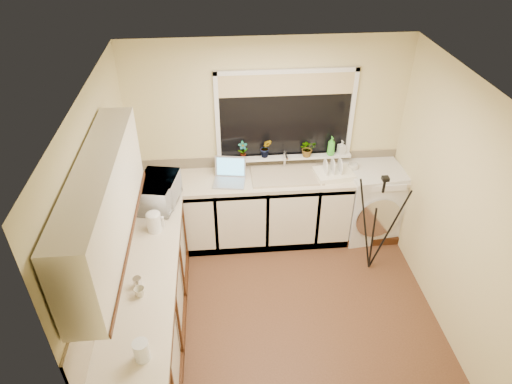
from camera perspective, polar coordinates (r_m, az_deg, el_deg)
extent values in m
plane|color=brown|center=(5.06, 3.10, -14.27)|extent=(3.20, 3.20, 0.00)
plane|color=white|center=(3.60, 4.33, 12.36)|extent=(3.20, 3.20, 0.00)
plane|color=beige|center=(5.46, 1.40, 6.41)|extent=(3.20, 0.00, 3.20)
plane|color=beige|center=(3.19, 7.62, -19.95)|extent=(3.20, 0.00, 3.20)
plane|color=beige|center=(4.30, -18.03, -4.25)|extent=(0.00, 3.00, 3.00)
plane|color=beige|center=(4.70, 23.31, -1.93)|extent=(0.00, 3.00, 3.00)
cube|color=silver|center=(5.62, -1.68, -2.35)|extent=(2.55, 0.60, 0.86)
cube|color=silver|center=(4.57, -13.11, -14.30)|extent=(0.54, 2.40, 0.86)
cube|color=beige|center=(5.38, 1.69, 1.66)|extent=(3.20, 0.60, 0.04)
cube|color=beige|center=(4.24, -13.91, -10.28)|extent=(0.60, 2.40, 0.04)
cube|color=silver|center=(3.58, -18.39, -1.47)|extent=(0.28, 1.90, 0.70)
cube|color=beige|center=(4.14, -18.34, -7.91)|extent=(0.02, 2.40, 0.45)
cube|color=beige|center=(5.58, 1.38, 4.04)|extent=(3.20, 0.02, 0.14)
cube|color=black|center=(5.33, 3.63, 9.49)|extent=(1.50, 0.02, 1.00)
cube|color=tan|center=(5.16, 3.83, 13.15)|extent=(1.50, 0.02, 0.25)
cube|color=white|center=(5.52, 3.52, 4.41)|extent=(1.60, 0.14, 0.03)
cube|color=tan|center=(5.39, 3.82, 2.06)|extent=(0.82, 0.46, 0.03)
cylinder|color=silver|center=(5.48, 3.59, 4.01)|extent=(0.03, 0.03, 0.24)
cube|color=silver|center=(5.90, 13.94, -1.01)|extent=(0.72, 0.70, 0.94)
cube|color=#99989F|center=(5.26, -3.35, 1.15)|extent=(0.39, 0.31, 0.02)
cube|color=#59BDF4|center=(5.31, -3.20, 3.21)|extent=(0.36, 0.11, 0.25)
cylinder|color=white|center=(4.63, -12.53, -3.70)|extent=(0.15, 0.15, 0.19)
cube|color=white|center=(5.45, 9.64, 2.23)|extent=(0.47, 0.38, 0.06)
cylinder|color=silver|center=(3.59, -14.04, -18.57)|extent=(0.12, 0.12, 0.17)
cylinder|color=silver|center=(4.11, -14.50, -10.82)|extent=(0.07, 0.07, 0.10)
imported|color=white|center=(4.96, -12.02, 0.00)|extent=(0.47, 0.61, 0.30)
imported|color=#999999|center=(5.39, -1.64, 5.20)|extent=(0.13, 0.10, 0.22)
imported|color=#999999|center=(5.42, 1.24, 5.49)|extent=(0.15, 0.13, 0.24)
imported|color=#999999|center=(5.48, 6.43, 5.43)|extent=(0.20, 0.17, 0.21)
imported|color=green|center=(5.53, 9.33, 5.68)|extent=(0.10, 0.10, 0.24)
imported|color=#999999|center=(5.59, 10.58, 5.48)|extent=(0.10, 0.10, 0.18)
imported|color=beige|center=(5.58, 11.97, 3.01)|extent=(0.14, 0.14, 0.10)
imported|color=beige|center=(4.04, -14.23, -11.95)|extent=(0.11, 0.11, 0.09)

